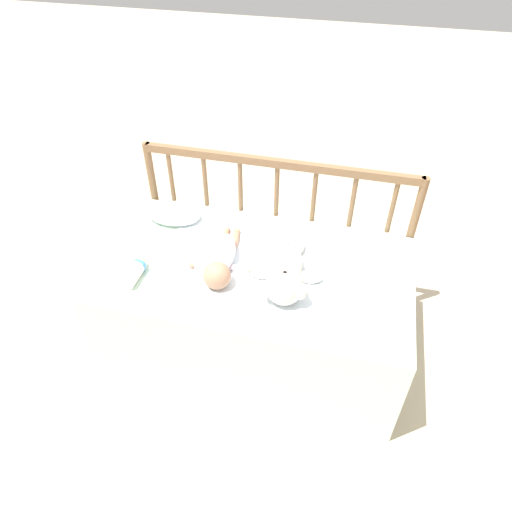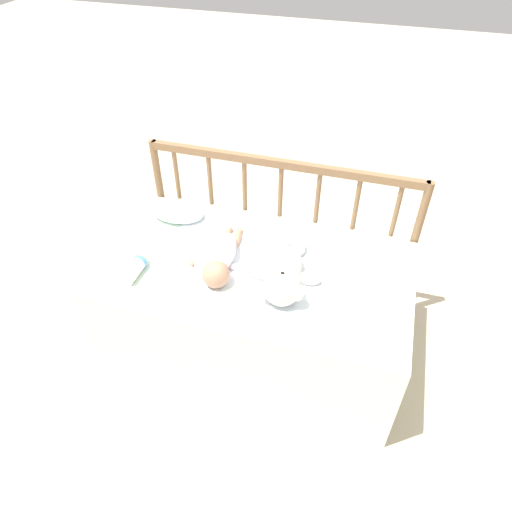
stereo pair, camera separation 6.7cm
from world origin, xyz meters
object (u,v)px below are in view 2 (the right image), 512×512
object	(u,v)px
baby	(222,258)
baby_bottle	(135,268)
teddy_bear	(285,274)
small_pillow	(177,212)

from	to	relation	value
baby	baby_bottle	world-z (taller)	baby
teddy_bear	baby	xyz separation A→B (m)	(-0.27, 0.03, -0.01)
baby_bottle	baby	bearing A→B (deg)	23.79
teddy_bear	baby_bottle	bearing A→B (deg)	-169.28
baby	baby_bottle	xyz separation A→B (m)	(-0.32, -0.14, -0.02)
baby_bottle	small_pillow	xyz separation A→B (m)	(0.00, 0.41, 0.00)
teddy_bear	baby_bottle	xyz separation A→B (m)	(-0.59, -0.11, -0.03)
teddy_bear	baby_bottle	world-z (taller)	teddy_bear
teddy_bear	baby_bottle	distance (m)	0.60
teddy_bear	small_pillow	distance (m)	0.66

